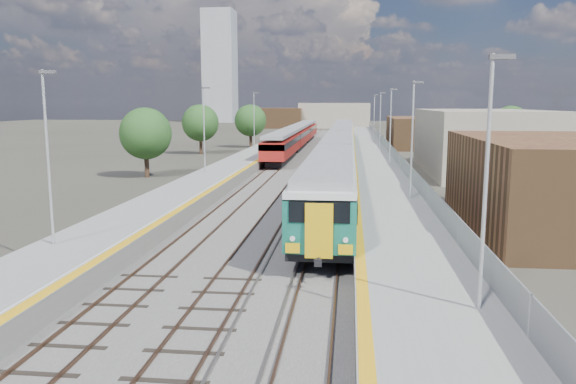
# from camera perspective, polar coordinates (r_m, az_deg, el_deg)

# --- Properties ---
(ground) EXTENTS (320.00, 320.00, 0.00)m
(ground) POSITION_cam_1_polar(r_m,az_deg,el_deg) (65.10, 3.95, 2.75)
(ground) COLOR #47443A
(ground) RESTS_ON ground
(ballast_bed) EXTENTS (10.50, 155.00, 0.06)m
(ballast_bed) POSITION_cam_1_polar(r_m,az_deg,el_deg) (67.70, 2.14, 3.04)
(ballast_bed) COLOR #565451
(ballast_bed) RESTS_ON ground
(tracks) EXTENTS (8.96, 160.00, 0.17)m
(tracks) POSITION_cam_1_polar(r_m,az_deg,el_deg) (69.32, 2.74, 3.24)
(tracks) COLOR #4C3323
(tracks) RESTS_ON ground
(platform_right) EXTENTS (4.70, 155.00, 8.52)m
(platform_right) POSITION_cam_1_polar(r_m,az_deg,el_deg) (67.52, 8.54, 3.35)
(platform_right) COLOR slate
(platform_right) RESTS_ON ground
(platform_left) EXTENTS (4.30, 155.00, 8.52)m
(platform_left) POSITION_cam_1_polar(r_m,az_deg,el_deg) (68.47, -3.55, 3.50)
(platform_left) COLOR slate
(platform_left) RESTS_ON ground
(buildings) EXTENTS (72.00, 185.50, 40.00)m
(buildings) POSITION_cam_1_polar(r_m,az_deg,el_deg) (154.69, -1.41, 10.39)
(buildings) COLOR brown
(buildings) RESTS_ON ground
(green_train) EXTENTS (3.03, 84.30, 3.34)m
(green_train) POSITION_cam_1_polar(r_m,az_deg,el_deg) (63.95, 5.29, 4.74)
(green_train) COLOR black
(green_train) RESTS_ON ground
(red_train) EXTENTS (2.78, 56.48, 3.51)m
(red_train) POSITION_cam_1_polar(r_m,az_deg,el_deg) (86.57, 0.92, 5.72)
(red_train) COLOR black
(red_train) RESTS_ON ground
(tree_a) EXTENTS (4.95, 4.95, 6.70)m
(tree_a) POSITION_cam_1_polar(r_m,az_deg,el_deg) (55.52, -14.27, 5.77)
(tree_a) COLOR #382619
(tree_a) RESTS_ON ground
(tree_b) EXTENTS (5.09, 5.09, 6.90)m
(tree_b) POSITION_cam_1_polar(r_m,az_deg,el_deg) (79.33, -8.90, 6.94)
(tree_b) COLOR #382619
(tree_b) RESTS_ON ground
(tree_c) EXTENTS (5.06, 5.06, 6.85)m
(tree_c) POSITION_cam_1_polar(r_m,az_deg,el_deg) (90.17, -3.84, 7.26)
(tree_c) COLOR #382619
(tree_c) RESTS_ON ground
(tree_d) EXTENTS (4.97, 4.97, 6.74)m
(tree_d) POSITION_cam_1_polar(r_m,az_deg,el_deg) (82.12, 21.64, 6.42)
(tree_d) COLOR #382619
(tree_d) RESTS_ON ground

